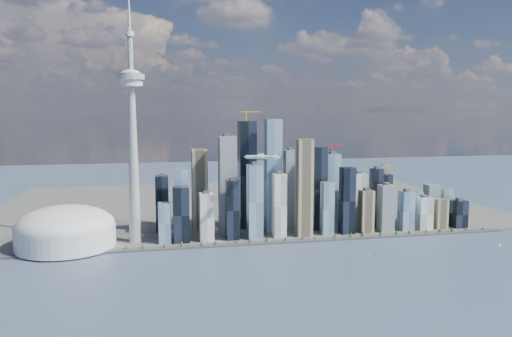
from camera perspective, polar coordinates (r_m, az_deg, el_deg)
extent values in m
plane|color=#36475E|center=(864.90, 6.56, -12.70)|extent=(4000.00, 4000.00, 0.00)
cube|color=#383838|center=(1093.65, 2.40, -8.39)|extent=(1100.00, 22.00, 4.00)
cube|color=#4C4C47|center=(1523.10, -1.77, -4.09)|extent=(1400.00, 900.00, 3.00)
cylinder|color=#3F2D1E|center=(1083.23, -23.19, -8.91)|extent=(1.00, 1.00, 2.40)
cone|color=#1B4B22|center=(1082.30, -23.19, -8.73)|extent=(7.20, 7.20, 8.00)
cylinder|color=#3F2D1E|center=(1069.29, -18.57, -8.92)|extent=(1.00, 1.00, 2.40)
cone|color=#1B4B22|center=(1068.34, -18.58, -8.73)|extent=(7.20, 7.20, 8.00)
cylinder|color=#3F2D1E|center=(1062.26, -13.87, -8.86)|extent=(1.00, 1.00, 2.40)
cone|color=#1B4B22|center=(1061.31, -13.88, -8.68)|extent=(7.20, 7.20, 8.00)
cylinder|color=#3F2D1E|center=(1062.28, -9.14, -8.75)|extent=(1.00, 1.00, 2.40)
cone|color=#1B4B22|center=(1061.33, -9.15, -8.56)|extent=(7.20, 7.20, 8.00)
cylinder|color=#3F2D1E|center=(1069.34, -4.45, -8.58)|extent=(1.00, 1.00, 2.40)
cone|color=#1B4B22|center=(1068.40, -4.45, -8.39)|extent=(7.20, 7.20, 8.00)
cylinder|color=#3F2D1E|center=(1083.32, 0.15, -8.36)|extent=(1.00, 1.00, 2.40)
cone|color=#1B4B22|center=(1082.39, 0.15, -8.17)|extent=(7.20, 7.20, 8.00)
cylinder|color=#3F2D1E|center=(1103.94, 4.60, -8.09)|extent=(1.00, 1.00, 2.40)
cone|color=#1B4B22|center=(1103.03, 4.60, -7.91)|extent=(7.20, 7.20, 8.00)
cylinder|color=#3F2D1E|center=(1130.85, 8.86, -7.79)|extent=(1.00, 1.00, 2.40)
cone|color=#1B4B22|center=(1129.96, 8.86, -7.61)|extent=(7.20, 7.20, 8.00)
cylinder|color=#3F2D1E|center=(1163.60, 12.89, -7.47)|extent=(1.00, 1.00, 2.40)
cone|color=#1B4B22|center=(1162.73, 12.89, -7.29)|extent=(7.20, 7.20, 8.00)
cylinder|color=#3F2D1E|center=(1201.72, 16.67, -7.13)|extent=(1.00, 1.00, 2.40)
cone|color=#1B4B22|center=(1200.88, 16.68, -6.96)|extent=(7.20, 7.20, 8.00)
cylinder|color=#3F2D1E|center=(1244.72, 20.21, -6.79)|extent=(1.00, 1.00, 2.40)
cone|color=#1B4B22|center=(1243.91, 20.22, -6.62)|extent=(7.20, 7.20, 8.00)
cylinder|color=#3F2D1E|center=(1292.11, 23.49, -6.44)|extent=(1.00, 1.00, 2.40)
cone|color=#1B4B22|center=(1291.33, 23.50, -6.29)|extent=(7.20, 7.20, 8.00)
cube|color=black|center=(1088.24, -8.42, -5.21)|extent=(34.00, 34.00, 120.60)
cube|color=#7495AF|center=(1134.03, -8.59, -3.89)|extent=(30.00, 30.00, 153.49)
cube|color=silver|center=(1093.86, -5.79, -5.55)|extent=(30.00, 30.00, 104.15)
cube|color=tan|center=(1188.47, -6.35, -2.43)|extent=(36.00, 36.00, 191.86)
cube|color=slate|center=(1138.51, -3.33, -1.96)|extent=(38.00, 38.00, 224.75)
cube|color=black|center=(1097.96, -2.93, -4.75)|extent=(28.00, 28.00, 131.56)
cube|color=#7495AF|center=(1104.46, -0.11, -3.81)|extent=(32.00, 32.00, 164.45)
cube|color=black|center=(1198.97, -1.13, -0.72)|extent=(40.00, 40.00, 257.64)
cube|color=#7495AF|center=(1156.91, 2.06, -0.86)|extent=(36.00, 36.00, 263.12)
cube|color=silver|center=(1118.76, 2.66, -4.25)|extent=(28.00, 28.00, 142.52)
cube|color=tan|center=(1126.97, 5.38, -2.21)|extent=(34.00, 34.00, 219.26)
cube|color=slate|center=(1228.98, 3.93, -2.23)|extent=(30.00, 30.00, 186.37)
cube|color=black|center=(1192.56, 7.19, -2.27)|extent=(32.00, 32.00, 197.34)
cube|color=#7495AF|center=(1152.84, 7.97, -4.53)|extent=(26.00, 26.00, 120.60)
cube|color=black|center=(1167.47, 10.30, -3.61)|extent=(30.00, 30.00, 153.49)
cube|color=#7495AF|center=(1262.10, 8.52, -2.30)|extent=(34.00, 34.00, 175.41)
cube|color=silver|center=(1233.90, 11.57, -3.60)|extent=(28.00, 28.00, 131.56)
cube|color=tan|center=(1192.11, 12.51, -4.79)|extent=(30.00, 30.00, 98.67)
cube|color=slate|center=(1212.27, 14.68, -4.40)|extent=(32.00, 32.00, 109.63)
cube|color=black|center=(1253.46, 13.68, -3.24)|extent=(26.00, 26.00, 142.52)
cube|color=#7495AF|center=(1236.71, 16.75, -4.64)|extent=(30.00, 30.00, 93.19)
cube|color=black|center=(1325.69, 14.60, -3.21)|extent=(28.00, 28.00, 120.60)
cube|color=#7495AF|center=(1304.58, 17.62, -4.33)|extent=(30.00, 30.00, 82.22)
cube|color=silver|center=(1262.71, 18.73, -4.86)|extent=(34.00, 34.00, 76.74)
cube|color=tan|center=(1286.47, 20.46, -4.84)|extent=(28.00, 28.00, 71.26)
cube|color=slate|center=(1325.60, 19.34, -3.86)|extent=(30.00, 30.00, 98.67)
cube|color=black|center=(1311.34, 22.13, -4.82)|extent=(32.00, 32.00, 65.78)
cube|color=#7495AF|center=(1350.21, 20.97, -3.98)|extent=(26.00, 26.00, 87.71)
cube|color=black|center=(1188.68, -10.66, -3.98)|extent=(30.00, 30.00, 131.56)
cube|color=#7495AF|center=(1090.27, -10.52, -6.12)|extent=(26.00, 26.00, 87.71)
cube|color=gold|center=(1188.99, -1.14, 5.98)|extent=(3.00, 3.00, 22.00)
cube|color=gold|center=(1190.46, -0.75, 6.51)|extent=(55.00, 2.20, 2.20)
cube|color=#383838|center=(1185.95, -1.93, 6.60)|extent=(6.00, 4.00, 4.00)
cube|color=red|center=(1250.56, 8.60, 2.17)|extent=(3.00, 3.00, 22.00)
cube|color=red|center=(1252.28, 8.92, 2.67)|extent=(48.00, 2.20, 2.20)
cube|color=#383838|center=(1244.67, 7.99, 2.76)|extent=(6.00, 4.00, 4.00)
cube|color=gold|center=(1315.55, 14.69, -0.15)|extent=(3.00, 3.00, 22.00)
cube|color=gold|center=(1317.34, 14.97, 0.33)|extent=(45.00, 2.20, 2.20)
cube|color=#383838|center=(1308.15, 14.18, 0.40)|extent=(6.00, 4.00, 4.00)
cone|color=gray|center=(1090.02, -13.84, 0.52)|extent=(26.00, 26.00, 340.00)
cylinder|color=silver|center=(1085.50, -14.09, 9.48)|extent=(48.00, 48.00, 14.00)
cylinder|color=gray|center=(1086.19, -14.11, 10.11)|extent=(56.00, 56.00, 12.00)
ellipsoid|color=silver|center=(1086.72, -14.12, 10.53)|extent=(40.00, 40.00, 14.00)
cylinder|color=gray|center=(1090.25, -14.18, 12.63)|extent=(11.00, 11.00, 80.00)
cylinder|color=silver|center=(1095.23, -14.25, 14.71)|extent=(18.00, 18.00, 10.00)
cone|color=silver|center=(1104.99, -14.34, 17.69)|extent=(7.00, 7.00, 105.00)
cylinder|color=silver|center=(1119.34, -20.88, -7.26)|extent=(200.00, 200.00, 44.00)
ellipsoid|color=silver|center=(1114.40, -20.92, -6.17)|extent=(200.00, 200.00, 84.00)
cylinder|color=silver|center=(1022.65, 0.60, 1.31)|extent=(62.27, 28.23, 7.78)
cone|color=silver|center=(1027.08, -1.22, 1.33)|extent=(10.61, 10.16, 7.78)
cone|color=silver|center=(1019.16, 2.50, 1.28)|extent=(14.05, 11.36, 7.78)
cube|color=silver|center=(1022.56, 0.46, 1.54)|extent=(31.67, 67.50, 1.22)
cylinder|color=silver|center=(1009.52, 0.37, 1.36)|extent=(14.07, 8.55, 4.38)
cylinder|color=silver|center=(1035.97, 0.55, 1.50)|extent=(14.07, 8.55, 4.38)
cylinder|color=#3F3F3F|center=(1010.44, -0.04, 1.37)|extent=(3.56, 9.30, 9.73)
cylinder|color=#3F3F3F|center=(1036.87, 0.15, 1.50)|extent=(3.56, 9.30, 9.73)
cube|color=silver|center=(1018.78, 2.30, 1.72)|extent=(6.75, 3.17, 13.38)
cube|color=silver|center=(1018.21, 2.30, 2.10)|extent=(12.28, 22.43, 0.85)
cube|color=white|center=(1023.40, 12.81, -9.72)|extent=(5.62, 3.17, 0.72)
cylinder|color=#999999|center=(1022.25, 12.81, -9.49)|extent=(0.22, 0.22, 8.08)
cube|color=white|center=(1183.28, 26.05, -7.99)|extent=(5.87, 2.33, 0.76)
cylinder|color=#999999|center=(1182.23, 26.06, -7.79)|extent=(0.23, 0.23, 8.58)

